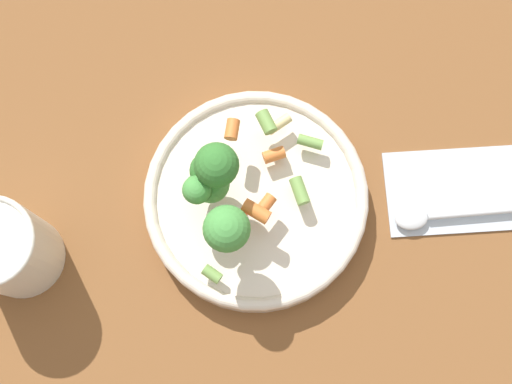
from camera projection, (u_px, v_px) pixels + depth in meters
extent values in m
plane|color=brown|center=(256.00, 203.00, 0.79)|extent=(3.00, 3.00, 0.00)
cylinder|color=beige|center=(256.00, 200.00, 0.77)|extent=(0.24, 0.24, 0.03)
torus|color=beige|center=(256.00, 197.00, 0.76)|extent=(0.24, 0.24, 0.01)
cylinder|color=#8CB766|center=(212.00, 189.00, 0.75)|extent=(0.01, 0.01, 0.02)
sphere|color=#479342|center=(210.00, 184.00, 0.72)|extent=(0.04, 0.04, 0.04)
cylinder|color=#8CB766|center=(200.00, 193.00, 0.73)|extent=(0.01, 0.01, 0.01)
sphere|color=#33722D|center=(199.00, 188.00, 0.71)|extent=(0.03, 0.03, 0.03)
cylinder|color=#8CB766|center=(228.00, 234.00, 0.70)|extent=(0.02, 0.02, 0.02)
sphere|color=#479342|center=(227.00, 229.00, 0.67)|extent=(0.05, 0.05, 0.05)
cylinder|color=#8CB766|center=(208.00, 181.00, 0.74)|extent=(0.01, 0.01, 0.02)
sphere|color=#33722D|center=(207.00, 175.00, 0.71)|extent=(0.04, 0.04, 0.04)
cylinder|color=#8CB766|center=(219.00, 171.00, 0.71)|extent=(0.02, 0.02, 0.02)
sphere|color=#33722D|center=(217.00, 163.00, 0.68)|extent=(0.04, 0.04, 0.04)
cylinder|color=#8CB766|center=(198.00, 194.00, 0.71)|extent=(0.01, 0.01, 0.01)
sphere|color=#479342|center=(197.00, 190.00, 0.69)|extent=(0.03, 0.03, 0.03)
cylinder|color=orange|center=(232.00, 129.00, 0.72)|extent=(0.02, 0.02, 0.01)
cylinder|color=orange|center=(274.00, 155.00, 0.75)|extent=(0.02, 0.03, 0.01)
cylinder|color=#729E4C|center=(212.00, 274.00, 0.72)|extent=(0.02, 0.02, 0.01)
cylinder|color=beige|center=(282.00, 125.00, 0.76)|extent=(0.03, 0.03, 0.01)
cylinder|color=orange|center=(256.00, 211.00, 0.71)|extent=(0.02, 0.03, 0.01)
cylinder|color=#729E4C|center=(300.00, 191.00, 0.74)|extent=(0.03, 0.03, 0.01)
cylinder|color=#729E4C|center=(266.00, 122.00, 0.74)|extent=(0.03, 0.03, 0.01)
cylinder|color=orange|center=(234.00, 217.00, 0.71)|extent=(0.02, 0.03, 0.01)
cylinder|color=#729E4C|center=(310.00, 142.00, 0.75)|extent=(0.01, 0.03, 0.01)
cylinder|color=orange|center=(265.00, 205.00, 0.72)|extent=(0.03, 0.02, 0.01)
cylinder|color=silver|center=(8.00, 250.00, 0.72)|extent=(0.09, 0.09, 0.11)
cube|color=#B2BCC6|center=(453.00, 190.00, 0.79)|extent=(0.14, 0.17, 0.01)
cylinder|color=silver|center=(483.00, 212.00, 0.78)|extent=(0.05, 0.11, 0.01)
ellipsoid|color=silver|center=(411.00, 218.00, 0.77)|extent=(0.04, 0.04, 0.01)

